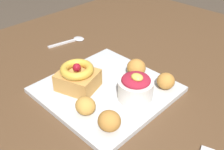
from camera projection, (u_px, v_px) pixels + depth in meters
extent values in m
cube|color=brown|center=(173.00, 80.00, 0.71)|extent=(1.24, 1.05, 0.04)
cylinder|color=brown|center=(129.00, 63.00, 1.48)|extent=(0.07, 0.07, 0.69)
cube|color=silver|center=(106.00, 90.00, 0.63)|extent=(0.29, 0.29, 0.01)
cube|color=#C68E47|center=(78.00, 80.00, 0.62)|extent=(0.11, 0.10, 0.04)
torus|color=gold|center=(77.00, 69.00, 0.60)|extent=(0.10, 0.10, 0.02)
sphere|color=maroon|center=(77.00, 68.00, 0.60)|extent=(0.02, 0.02, 0.02)
cylinder|color=white|center=(135.00, 90.00, 0.59)|extent=(0.08, 0.08, 0.05)
ellipsoid|color=#A31E33|center=(136.00, 80.00, 0.57)|extent=(0.07, 0.07, 0.02)
ellipsoid|color=#E5CC56|center=(137.00, 77.00, 0.56)|extent=(0.03, 0.02, 0.01)
ellipsoid|color=#BC7F38|center=(109.00, 121.00, 0.51)|extent=(0.05, 0.05, 0.04)
ellipsoid|color=#BC7F38|center=(136.00, 68.00, 0.66)|extent=(0.05, 0.05, 0.05)
ellipsoid|color=#BC7F38|center=(166.00, 81.00, 0.62)|extent=(0.04, 0.04, 0.04)
ellipsoid|color=gold|center=(85.00, 106.00, 0.55)|extent=(0.05, 0.04, 0.04)
cube|color=silver|center=(62.00, 44.00, 0.85)|extent=(0.03, 0.10, 0.00)
ellipsoid|color=silver|center=(79.00, 39.00, 0.88)|extent=(0.04, 0.03, 0.00)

